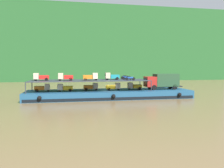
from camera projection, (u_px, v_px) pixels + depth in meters
ground_plane at (110, 98)px, 43.86m from camera, size 400.00×400.00×0.00m
hillside_far_bank at (85, 41)px, 108.75m from camera, size 127.62×36.37×32.64m
cargo_barge at (110, 94)px, 43.78m from camera, size 31.41×8.27×1.50m
covered_lorry at (162, 81)px, 45.34m from camera, size 7.93×2.57×3.10m
cargo_rack at (90, 80)px, 42.89m from camera, size 22.21×6.89×2.00m
mini_truck_lower_stern at (43, 88)px, 41.52m from camera, size 2.79×1.28×1.38m
mini_truck_lower_aft at (65, 88)px, 41.64m from camera, size 2.80×1.30×1.38m
mini_truck_lower_mid at (91, 87)px, 43.60m from camera, size 2.76×1.24×1.38m
mini_truck_lower_fore at (113, 87)px, 43.83m from camera, size 2.75×1.23×1.38m
mini_truck_lower_bow at (134, 86)px, 45.12m from camera, size 2.79×1.30×1.38m
mini_truck_upper_stern at (41, 77)px, 41.23m from camera, size 2.76×1.24×1.38m
mini_truck_upper_mid at (65, 77)px, 41.63m from camera, size 2.76×1.23×1.38m
mini_truck_upper_fore at (91, 77)px, 42.31m from camera, size 2.76×1.23×1.38m
mini_truck_upper_bow at (112, 76)px, 44.16m from camera, size 2.75×1.21×1.38m
motorcycle_upper_port at (130, 78)px, 42.20m from camera, size 1.90×0.55×0.87m
motorcycle_upper_centre at (127, 78)px, 44.22m from camera, size 1.90×0.55×0.87m
motorcycle_upper_stbd at (125, 77)px, 46.27m from camera, size 1.90×0.55×0.87m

